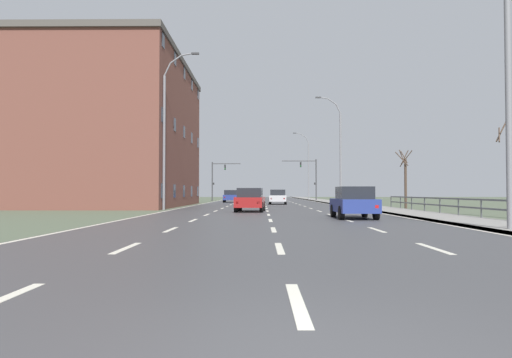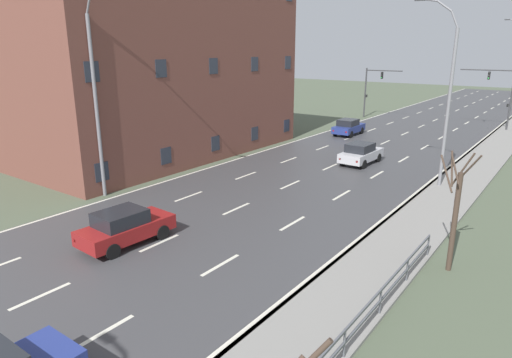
# 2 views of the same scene
# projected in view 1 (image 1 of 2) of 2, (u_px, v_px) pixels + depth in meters

# --- Properties ---
(ground_plane) EXTENTS (160.00, 160.00, 0.12)m
(ground_plane) POSITION_uv_depth(u_px,v_px,m) (265.00, 205.00, 51.52)
(ground_plane) COLOR #4C5642
(road_asphalt_strip) EXTENTS (14.00, 120.00, 0.03)m
(road_asphalt_strip) POSITION_uv_depth(u_px,v_px,m) (264.00, 202.00, 63.51)
(road_asphalt_strip) COLOR #3D3D3F
(road_asphalt_strip) RESTS_ON ground
(sidewalk_right) EXTENTS (3.00, 120.00, 0.12)m
(sidewalk_right) POSITION_uv_depth(u_px,v_px,m) (328.00, 202.00, 63.42)
(sidewalk_right) COLOR gray
(sidewalk_right) RESTS_ON ground
(guardrail) EXTENTS (0.07, 31.20, 1.00)m
(guardrail) POSITION_uv_depth(u_px,v_px,m) (481.00, 205.00, 22.39)
(guardrail) COLOR #515459
(guardrail) RESTS_ON ground
(street_lamp_foreground) EXTENTS (2.58, 0.24, 10.87)m
(street_lamp_foreground) POSITION_uv_depth(u_px,v_px,m) (503.00, 69.00, 15.58)
(street_lamp_foreground) COLOR slate
(street_lamp_foreground) RESTS_ON ground
(street_lamp_midground) EXTENTS (2.62, 0.24, 11.00)m
(street_lamp_midground) POSITION_uv_depth(u_px,v_px,m) (339.00, 152.00, 48.44)
(street_lamp_midground) COLOR slate
(street_lamp_midground) RESTS_ON ground
(street_lamp_distant) EXTENTS (2.71, 0.24, 11.45)m
(street_lamp_distant) POSITION_uv_depth(u_px,v_px,m) (308.00, 167.00, 81.31)
(street_lamp_distant) COLOR slate
(street_lamp_distant) RESTS_ON ground
(street_lamp_left_bank) EXTENTS (2.67, 0.24, 11.69)m
(street_lamp_left_bank) POSITION_uv_depth(u_px,v_px,m) (166.00, 133.00, 35.47)
(street_lamp_left_bank) COLOR slate
(street_lamp_left_bank) RESTS_ON ground
(traffic_signal_right) EXTENTS (5.26, 0.36, 6.30)m
(traffic_signal_right) POSITION_uv_depth(u_px,v_px,m) (310.00, 173.00, 72.75)
(traffic_signal_right) COLOR #38383A
(traffic_signal_right) RESTS_ON ground
(traffic_signal_left) EXTENTS (4.43, 0.36, 5.92)m
(traffic_signal_left) POSITION_uv_depth(u_px,v_px,m) (217.00, 175.00, 73.32)
(traffic_signal_left) COLOR #38383A
(traffic_signal_left) RESTS_ON ground
(car_near_left) EXTENTS (1.87, 4.12, 1.57)m
(car_near_left) POSITION_uv_depth(u_px,v_px,m) (231.00, 196.00, 60.98)
(car_near_left) COLOR navy
(car_near_left) RESTS_ON ground
(car_mid_centre) EXTENTS (1.95, 4.16, 1.57)m
(car_mid_centre) POSITION_uv_depth(u_px,v_px,m) (278.00, 197.00, 50.91)
(car_mid_centre) COLOR #B7B7BC
(car_mid_centre) RESTS_ON ground
(car_distant) EXTENTS (1.85, 4.10, 1.57)m
(car_distant) POSITION_uv_depth(u_px,v_px,m) (354.00, 202.00, 23.56)
(car_distant) COLOR navy
(car_distant) RESTS_ON ground
(car_near_right) EXTENTS (2.02, 4.19, 1.57)m
(car_near_right) POSITION_uv_depth(u_px,v_px,m) (250.00, 200.00, 31.69)
(car_near_right) COLOR maroon
(car_near_right) RESTS_ON ground
(brick_building) EXTENTS (13.69, 22.59, 13.68)m
(brick_building) POSITION_uv_depth(u_px,v_px,m) (113.00, 134.00, 45.47)
(brick_building) COLOR brown
(brick_building) RESTS_ON ground
(bare_tree_near) EXTENTS (1.33, 1.42, 5.23)m
(bare_tree_near) POSITION_uv_depth(u_px,v_px,m) (511.00, 169.00, 23.78)
(bare_tree_near) COLOR #423328
(bare_tree_near) RESTS_ON ground
(bare_tree_mid) EXTENTS (1.40, 1.48, 4.63)m
(bare_tree_mid) POSITION_uv_depth(u_px,v_px,m) (405.00, 179.00, 37.39)
(bare_tree_mid) COLOR #423328
(bare_tree_mid) RESTS_ON ground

